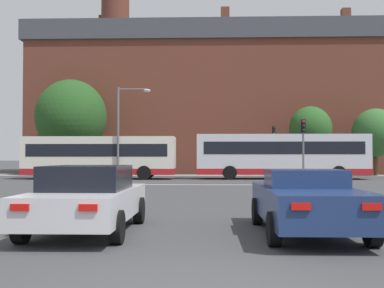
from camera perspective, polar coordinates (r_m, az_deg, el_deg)
The scene contains 15 objects.
stop_line_strip at distance 28.22m, azimuth 1.47°, elevation -4.84°, with size 8.90×0.30×0.01m, color silver.
far_pavement at distance 42.39m, azimuth 1.61°, elevation -3.73°, with size 69.89×2.50×0.01m, color gray.
brick_civic_building at distance 51.78m, azimuth 3.76°, elevation 5.13°, with size 40.06×12.16×21.83m.
car_saloon_left at distance 10.74m, azimuth -12.24°, elevation -6.27°, with size 2.05×4.61×1.45m.
car_roadster_right at distance 10.54m, azimuth 13.39°, elevation -6.58°, with size 2.01×4.70×1.36m.
bus_crossing_lead at distance 36.04m, azimuth 10.55°, elevation -1.30°, with size 12.45×2.72×3.28m.
bus_crossing_trailing at distance 36.12m, azimuth -10.84°, elevation -1.45°, with size 11.08×2.75×3.11m.
traffic_light_near_right at distance 29.94m, azimuth 13.06°, elevation 0.44°, with size 0.26×0.31×3.91m.
traffic_light_far_right at distance 41.78m, azimuth 9.68°, elevation 0.17°, with size 0.26×0.31×4.26m.
street_lamp_junction at distance 34.38m, azimuth -8.02°, elevation 2.58°, with size 2.38×0.36×6.58m.
pedestrian_waiting at distance 44.46m, azimuth -12.25°, elevation -2.39°, with size 0.44×0.44×1.62m.
pedestrian_walking_east at distance 43.02m, azimuth -2.85°, elevation -2.42°, with size 0.44×0.43×1.66m.
tree_by_building at distance 44.78m, azimuth -14.14°, elevation 3.16°, with size 6.36×6.36×8.61m.
tree_kerbside at distance 44.78m, azimuth 20.92°, elevation 1.24°, with size 4.02×4.02×5.84m.
tree_distant at distance 43.58m, azimuth 13.86°, elevation 1.76°, with size 3.73×3.73×6.08m.
Camera 1 is at (0.21, -5.91, 1.64)m, focal length 45.00 mm.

